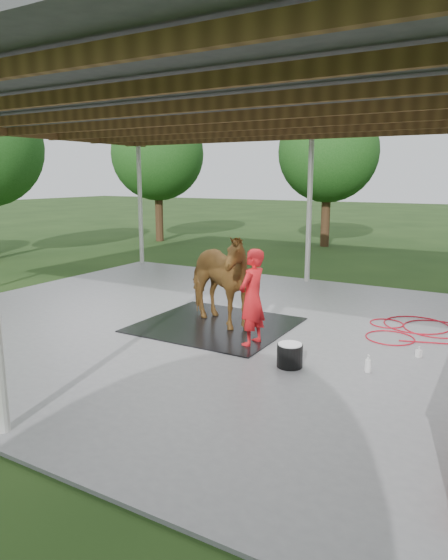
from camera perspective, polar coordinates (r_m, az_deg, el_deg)
The scene contains 11 objects.
ground at distance 9.60m, azimuth -0.60°, elevation -5.42°, with size 100.00×100.00×0.00m, color #1E3814.
concrete_slab at distance 9.59m, azimuth -0.60°, elevation -5.28°, with size 12.00×10.00×0.05m, color slate.
pavilion_structure at distance 9.24m, azimuth -0.65°, elevation 18.79°, with size 12.60×10.60×4.05m.
tree_belt at distance 9.87m, azimuth 3.71°, elevation 17.28°, with size 28.00×28.00×5.80m.
rubber_mat at distance 9.55m, azimuth -0.98°, elevation -5.13°, with size 2.74×2.56×0.02m, color black.
horse at distance 9.33m, azimuth -1.00°, elevation 0.19°, with size 0.96×2.11×1.79m, color brown.
handler at distance 8.27m, azimuth 3.23°, elevation -2.02°, with size 0.60×0.39×1.63m, color red.
wash_bucket at distance 7.55m, azimuth 7.53°, elevation -8.48°, with size 0.39×0.39×0.36m.
soap_bottle_a at distance 7.58m, azimuth 16.14°, elevation -9.16°, with size 0.10×0.10×0.27m, color silver.
soap_bottle_b at distance 8.47m, azimuth 21.38°, elevation -7.65°, with size 0.08×0.08×0.17m, color #338CD8.
hose_coil at distance 9.99m, azimuth 21.05°, elevation -5.17°, with size 2.03×2.08×0.02m.
Camera 1 is at (4.67, -7.89, 2.82)m, focal length 32.00 mm.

